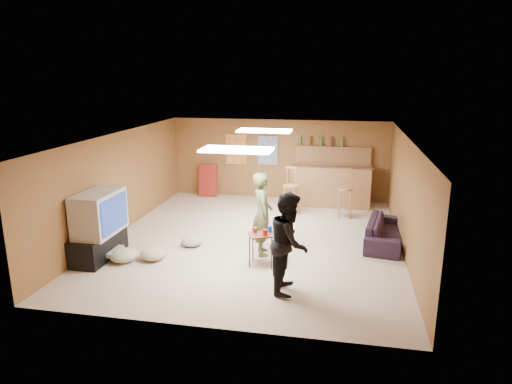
% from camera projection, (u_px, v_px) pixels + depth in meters
% --- Properties ---
extents(ground, '(7.00, 7.00, 0.00)m').
position_uv_depth(ground, '(254.00, 240.00, 9.65)').
color(ground, '#BAA58E').
rests_on(ground, ground).
extents(ceiling, '(6.00, 7.00, 0.02)m').
position_uv_depth(ceiling, '(254.00, 136.00, 9.10)').
color(ceiling, silver).
rests_on(ceiling, ground).
extents(wall_back, '(6.00, 0.02, 2.20)m').
position_uv_depth(wall_back, '(279.00, 159.00, 12.70)').
color(wall_back, brown).
rests_on(wall_back, ground).
extents(wall_front, '(6.00, 0.02, 2.20)m').
position_uv_depth(wall_front, '(203.00, 253.00, 6.05)').
color(wall_front, brown).
rests_on(wall_front, ground).
extents(wall_left, '(0.02, 7.00, 2.20)m').
position_uv_depth(wall_left, '(119.00, 183.00, 9.93)').
color(wall_left, brown).
rests_on(wall_left, ground).
extents(wall_right, '(0.02, 7.00, 2.20)m').
position_uv_depth(wall_right, '(406.00, 197.00, 8.82)').
color(wall_right, brown).
rests_on(wall_right, ground).
extents(tv_stand, '(0.55, 1.30, 0.50)m').
position_uv_depth(tv_stand, '(99.00, 245.00, 8.66)').
color(tv_stand, black).
rests_on(tv_stand, ground).
extents(dvd_box, '(0.35, 0.50, 0.08)m').
position_uv_depth(dvd_box, '(110.00, 251.00, 8.65)').
color(dvd_box, '#B2B2B7').
rests_on(dvd_box, tv_stand).
extents(tv_body, '(0.60, 1.10, 0.80)m').
position_uv_depth(tv_body, '(99.00, 213.00, 8.49)').
color(tv_body, '#B2B2B7').
rests_on(tv_body, tv_stand).
extents(tv_screen, '(0.02, 0.95, 0.65)m').
position_uv_depth(tv_screen, '(115.00, 214.00, 8.43)').
color(tv_screen, navy).
rests_on(tv_screen, tv_body).
extents(bar_counter, '(2.00, 0.60, 1.10)m').
position_uv_depth(bar_counter, '(331.00, 186.00, 12.04)').
color(bar_counter, brown).
rests_on(bar_counter, ground).
extents(bar_lip, '(2.10, 0.12, 0.05)m').
position_uv_depth(bar_lip, '(332.00, 167.00, 11.66)').
color(bar_lip, '#462216').
rests_on(bar_lip, bar_counter).
extents(bar_shelf, '(2.00, 0.18, 0.05)m').
position_uv_depth(bar_shelf, '(333.00, 147.00, 12.23)').
color(bar_shelf, brown).
rests_on(bar_shelf, bar_backing).
extents(bar_backing, '(2.00, 0.14, 0.60)m').
position_uv_depth(bar_backing, '(333.00, 158.00, 12.32)').
color(bar_backing, brown).
rests_on(bar_backing, bar_counter).
extents(poster_left, '(0.60, 0.03, 0.85)m').
position_uv_depth(poster_left, '(236.00, 149.00, 12.82)').
color(poster_left, '#BF3F26').
rests_on(poster_left, wall_back).
extents(poster_right, '(0.55, 0.03, 0.80)m').
position_uv_depth(poster_right, '(268.00, 150.00, 12.65)').
color(poster_right, '#334C99').
rests_on(poster_right, wall_back).
extents(folding_chair_stack, '(0.50, 0.26, 0.91)m').
position_uv_depth(folding_chair_stack, '(208.00, 181.00, 13.04)').
color(folding_chair_stack, maroon).
rests_on(folding_chair_stack, ground).
extents(ceiling_panel_front, '(1.20, 0.60, 0.04)m').
position_uv_depth(ceiling_panel_front, '(237.00, 150.00, 7.68)').
color(ceiling_panel_front, white).
rests_on(ceiling_panel_front, ceiling).
extents(ceiling_panel_back, '(1.20, 0.60, 0.04)m').
position_uv_depth(ceiling_panel_back, '(264.00, 131.00, 10.25)').
color(ceiling_panel_back, white).
rests_on(ceiling_panel_back, ceiling).
extents(person_olive, '(0.55, 0.68, 1.63)m').
position_uv_depth(person_olive, '(262.00, 214.00, 8.72)').
color(person_olive, '#4D5631').
rests_on(person_olive, ground).
extents(person_black, '(0.63, 0.80, 1.63)m').
position_uv_depth(person_black, '(289.00, 242.00, 7.24)').
color(person_black, black).
rests_on(person_black, ground).
extents(sofa, '(0.96, 1.86, 0.52)m').
position_uv_depth(sofa, '(386.00, 232.00, 9.38)').
color(sofa, black).
rests_on(sofa, ground).
extents(tray_table, '(0.57, 0.53, 0.60)m').
position_uv_depth(tray_table, '(262.00, 250.00, 8.32)').
color(tray_table, '#462216').
rests_on(tray_table, ground).
extents(cup_red_near, '(0.08, 0.08, 0.10)m').
position_uv_depth(cup_red_near, '(255.00, 230.00, 8.28)').
color(cup_red_near, '#AD0F0B').
rests_on(cup_red_near, tray_table).
extents(cup_red_far, '(0.11, 0.11, 0.12)m').
position_uv_depth(cup_red_far, '(265.00, 233.00, 8.13)').
color(cup_red_far, '#AD0F0B').
rests_on(cup_red_far, tray_table).
extents(cup_blue, '(0.10, 0.10, 0.12)m').
position_uv_depth(cup_blue, '(270.00, 229.00, 8.32)').
color(cup_blue, navy).
rests_on(cup_blue, tray_table).
extents(bar_stool_left, '(0.45, 0.45, 1.21)m').
position_uv_depth(bar_stool_left, '(290.00, 191.00, 11.28)').
color(bar_stool_left, brown).
rests_on(bar_stool_left, ground).
extents(bar_stool_right, '(0.43, 0.43, 1.10)m').
position_uv_depth(bar_stool_right, '(345.00, 196.00, 11.06)').
color(bar_stool_right, brown).
rests_on(bar_stool_right, ground).
extents(cushion_near_tv, '(0.66, 0.66, 0.23)m').
position_uv_depth(cushion_near_tv, '(153.00, 254.00, 8.62)').
color(cushion_near_tv, tan).
rests_on(cushion_near_tv, ground).
extents(cushion_mid, '(0.46, 0.46, 0.19)m').
position_uv_depth(cushion_mid, '(192.00, 241.00, 9.31)').
color(cushion_mid, tan).
rests_on(cushion_mid, ground).
extents(cushion_far, '(0.64, 0.64, 0.23)m').
position_uv_depth(cushion_far, '(123.00, 255.00, 8.53)').
color(cushion_far, tan).
rests_on(cushion_far, ground).
extents(bottle_row, '(1.20, 0.08, 0.26)m').
position_uv_depth(bottle_row, '(321.00, 141.00, 12.23)').
color(bottle_row, '#3F7233').
rests_on(bottle_row, bar_shelf).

